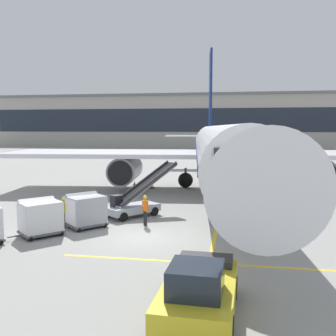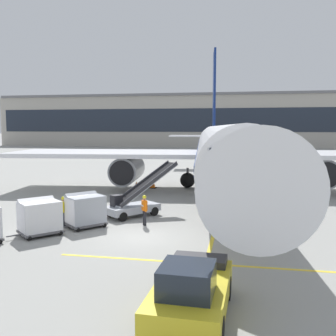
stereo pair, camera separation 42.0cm
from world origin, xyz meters
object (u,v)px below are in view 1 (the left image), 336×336
(ground_crew_by_carts, at_px, (94,207))
(parked_airplane, at_px, (218,148))
(safety_cone_engine_keepout, at_px, (151,184))
(pushback_tug, at_px, (199,290))
(belt_loader, at_px, (135,202))
(baggage_cart_lead, at_px, (86,210))
(safety_cone_wingtip, at_px, (135,186))
(ground_crew_marshaller, at_px, (64,210))
(ground_crew_by_loader, at_px, (145,208))
(baggage_cart_second, at_px, (40,217))

(ground_crew_by_carts, bearing_deg, parked_airplane, 64.29)
(safety_cone_engine_keepout, bearing_deg, pushback_tug, -74.42)
(belt_loader, height_order, baggage_cart_lead, belt_loader)
(belt_loader, distance_m, safety_cone_wingtip, 10.08)
(ground_crew_marshaller, bearing_deg, safety_cone_wingtip, 87.29)
(pushback_tug, distance_m, ground_crew_marshaller, 12.30)
(ground_crew_by_loader, distance_m, ground_crew_marshaller, 4.54)
(baggage_cart_lead, bearing_deg, pushback_tug, -52.13)
(parked_airplane, xyz_separation_m, ground_crew_marshaller, (-7.95, -14.72, -2.72))
(baggage_cart_lead, distance_m, pushback_tug, 11.72)
(safety_cone_engine_keepout, height_order, safety_cone_wingtip, safety_cone_wingtip)
(ground_crew_by_carts, height_order, safety_cone_wingtip, ground_crew_by_carts)
(pushback_tug, relative_size, safety_cone_engine_keepout, 5.82)
(baggage_cart_lead, bearing_deg, safety_cone_wingtip, 92.42)
(parked_airplane, height_order, safety_cone_engine_keepout, parked_airplane)
(belt_loader, xyz_separation_m, ground_crew_by_loader, (1.17, -2.20, 0.09))
(ground_crew_by_loader, height_order, safety_cone_engine_keepout, ground_crew_by_loader)
(ground_crew_by_loader, relative_size, ground_crew_marshaller, 1.00)
(baggage_cart_lead, distance_m, ground_crew_marshaller, 1.19)
(ground_crew_by_loader, bearing_deg, baggage_cart_second, -148.73)
(belt_loader, xyz_separation_m, pushback_tug, (5.17, -12.44, -0.08))
(safety_cone_engine_keepout, distance_m, safety_cone_wingtip, 1.89)
(belt_loader, height_order, baggage_cart_second, belt_loader)
(belt_loader, relative_size, safety_cone_engine_keepout, 6.20)
(ground_crew_marshaller, bearing_deg, safety_cone_engine_keepout, 83.15)
(pushback_tug, distance_m, safety_cone_engine_keepout, 24.59)
(pushback_tug, bearing_deg, parked_airplane, 91.01)
(belt_loader, bearing_deg, ground_crew_marshaller, -133.01)
(pushback_tug, distance_m, safety_cone_wingtip, 23.49)
(belt_loader, distance_m, pushback_tug, 13.47)
(baggage_cart_lead, relative_size, safety_cone_engine_keepout, 3.33)
(ground_crew_by_carts, xyz_separation_m, ground_crew_marshaller, (-1.36, -1.06, 0.00))
(ground_crew_by_carts, distance_m, safety_cone_engine_keepout, 13.63)
(pushback_tug, height_order, safety_cone_wingtip, pushback_tug)
(baggage_cart_second, bearing_deg, ground_crew_by_carts, 56.06)
(belt_loader, xyz_separation_m, ground_crew_marshaller, (-3.20, -3.43, 0.09))
(ground_crew_by_carts, height_order, ground_crew_marshaller, same)
(belt_loader, height_order, pushback_tug, belt_loader)
(baggage_cart_second, height_order, ground_crew_by_loader, baggage_cart_second)
(belt_loader, height_order, safety_cone_engine_keepout, belt_loader)
(ground_crew_by_loader, bearing_deg, ground_crew_by_carts, -176.72)
(ground_crew_marshaller, relative_size, safety_cone_engine_keepout, 2.27)
(parked_airplane, relative_size, safety_cone_wingtip, 61.32)
(ground_crew_by_carts, xyz_separation_m, safety_cone_wingtip, (-0.74, 12.10, -0.61))
(baggage_cart_second, distance_m, ground_crew_by_loader, 5.71)
(baggage_cart_second, height_order, ground_crew_by_carts, baggage_cart_second)
(baggage_cart_lead, distance_m, safety_cone_wingtip, 12.94)
(baggage_cart_lead, xyz_separation_m, ground_crew_by_loader, (3.20, 0.99, -0.00))
(safety_cone_wingtip, bearing_deg, ground_crew_by_carts, -86.50)
(baggage_cart_lead, bearing_deg, belt_loader, 57.54)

